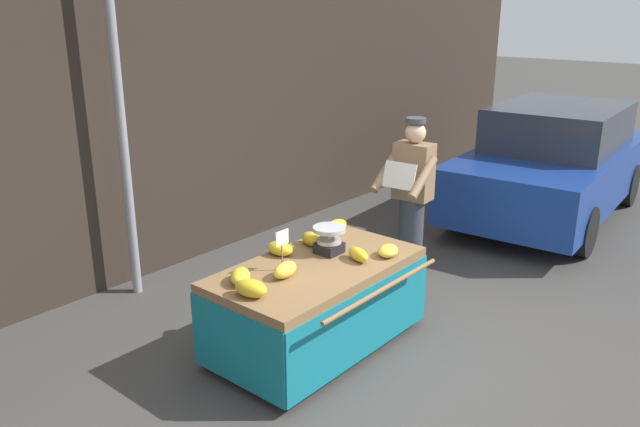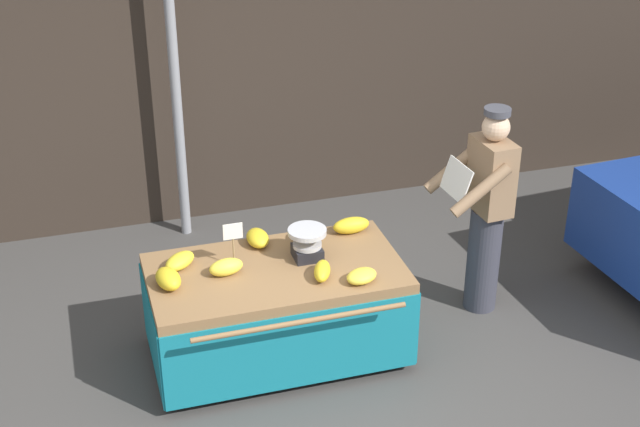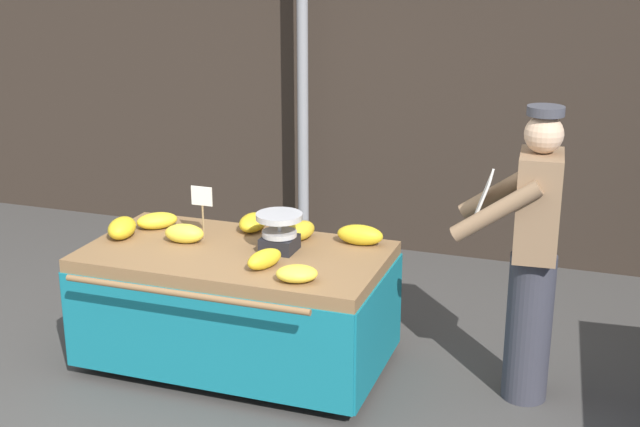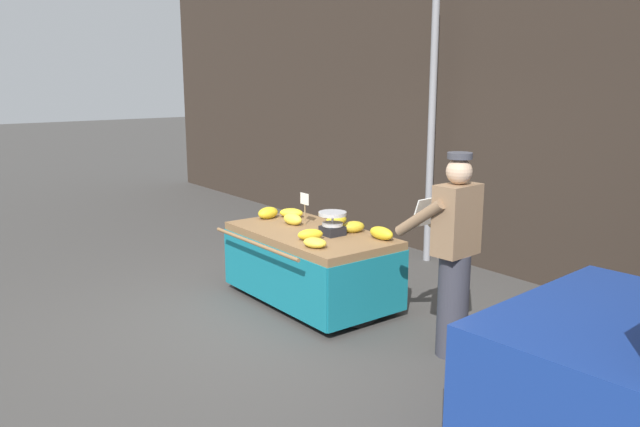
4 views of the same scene
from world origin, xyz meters
name	(u,v)px [view 2 (image 2 of 4)]	position (x,y,z in m)	size (l,w,h in m)	color
ground_plane	(325,407)	(0.00, 0.00, 0.00)	(60.00, 60.00, 0.00)	#423F3D
back_wall	(221,10)	(0.00, 3.17, 1.95)	(16.00, 0.24, 3.91)	#332821
street_pole	(173,61)	(-0.51, 2.77, 1.66)	(0.09, 0.09, 3.32)	gray
banana_cart	(276,293)	(-0.17, 0.66, 0.55)	(1.83, 1.19, 0.76)	olive
weighing_scale	(307,244)	(0.09, 0.75, 0.88)	(0.28, 0.28, 0.23)	black
price_sign	(233,235)	(-0.44, 0.79, 1.01)	(0.14, 0.01, 0.34)	#997A51
banana_bunch_0	(168,279)	(-0.93, 0.64, 0.83)	(0.16, 0.26, 0.13)	gold
banana_bunch_1	(362,276)	(0.36, 0.32, 0.81)	(0.16, 0.23, 0.09)	yellow
banana_bunch_2	(226,267)	(-0.52, 0.69, 0.82)	(0.13, 0.25, 0.12)	yellow
banana_bunch_3	(304,235)	(0.14, 0.98, 0.82)	(0.14, 0.24, 0.12)	gold
banana_bunch_4	(351,225)	(0.52, 1.01, 0.82)	(0.13, 0.29, 0.12)	gold
banana_bunch_5	(180,261)	(-0.81, 0.88, 0.81)	(0.15, 0.26, 0.10)	yellow
banana_bunch_6	(258,238)	(-0.21, 1.04, 0.82)	(0.16, 0.25, 0.11)	gold
banana_bunch_7	(322,271)	(0.12, 0.45, 0.82)	(0.11, 0.25, 0.11)	gold
vendor_person	(486,211)	(1.56, 0.85, 0.87)	(0.60, 0.55, 1.71)	#383842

